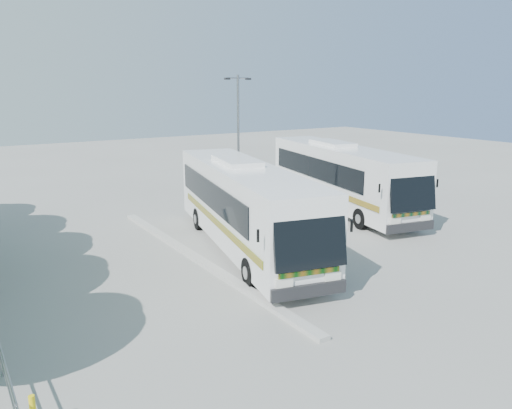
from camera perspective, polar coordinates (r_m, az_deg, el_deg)
ground at (r=20.03m, az=1.73°, el=-6.76°), size 100.00×100.00×0.00m
kerb_divider at (r=20.55m, az=-6.79°, el=-6.10°), size 0.40×16.00×0.15m
coach_main at (r=21.30m, az=-1.29°, el=0.00°), size 5.41×13.20×3.59m
coach_adjacent at (r=28.82m, az=9.65°, el=3.32°), size 5.10×13.11×3.57m
lamppost at (r=30.11m, az=-2.04°, el=8.16°), size 1.85×0.33×7.55m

